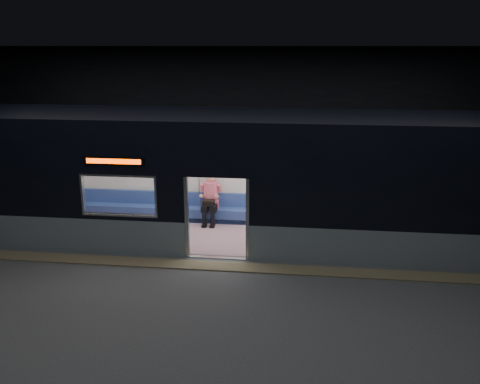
# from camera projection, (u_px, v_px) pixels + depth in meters

# --- Properties ---
(station_floor) EXTENTS (24.00, 14.00, 0.01)m
(station_floor) POSITION_uv_depth(u_px,v_px,m) (210.00, 277.00, 11.46)
(station_floor) COLOR #47494C
(station_floor) RESTS_ON ground
(station_envelope) EXTENTS (24.00, 14.00, 5.00)m
(station_envelope) POSITION_uv_depth(u_px,v_px,m) (207.00, 114.00, 10.44)
(station_envelope) COLOR black
(station_envelope) RESTS_ON station_floor
(tactile_strip) EXTENTS (22.80, 0.50, 0.03)m
(tactile_strip) POSITION_uv_depth(u_px,v_px,m) (214.00, 266.00, 11.98)
(tactile_strip) COLOR #8C7F59
(tactile_strip) RESTS_ON station_floor
(metro_car) EXTENTS (18.00, 3.04, 3.35)m
(metro_car) POSITION_uv_depth(u_px,v_px,m) (226.00, 171.00, 13.37)
(metro_car) COLOR #85939F
(metro_car) RESTS_ON station_floor
(passenger) EXTENTS (0.45, 0.78, 1.49)m
(passenger) POSITION_uv_depth(u_px,v_px,m) (211.00, 195.00, 14.67)
(passenger) COLOR black
(passenger) RESTS_ON metro_car
(handbag) EXTENTS (0.34, 0.30, 0.16)m
(handbag) POSITION_uv_depth(u_px,v_px,m) (209.00, 203.00, 14.47)
(handbag) COLOR black
(handbag) RESTS_ON passenger
(transit_map) EXTENTS (0.91, 0.03, 0.59)m
(transit_map) POSITION_uv_depth(u_px,v_px,m) (369.00, 178.00, 14.29)
(transit_map) COLOR white
(transit_map) RESTS_ON metro_car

